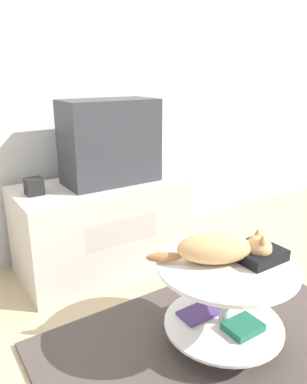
{
  "coord_description": "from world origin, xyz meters",
  "views": [
    {
      "loc": [
        -1.04,
        -1.05,
        1.24
      ],
      "look_at": [
        -0.01,
        0.51,
        0.63
      ],
      "focal_mm": 35.0,
      "sensor_mm": 36.0,
      "label": 1
    }
  ],
  "objects": [
    {
      "name": "speaker",
      "position": [
        -0.49,
        0.99,
        0.62
      ],
      "size": [
        0.09,
        0.09,
        0.09
      ],
      "color": "black",
      "rests_on": "tv_stand"
    },
    {
      "name": "mug",
      "position": [
        0.32,
        0.91,
        0.62
      ],
      "size": [
        0.07,
        0.07,
        0.1
      ],
      "color": "white",
      "rests_on": "tv_stand"
    },
    {
      "name": "wall_back",
      "position": [
        0.0,
        1.34,
        1.3
      ],
      "size": [
        8.0,
        0.05,
        2.6
      ],
      "color": "silver",
      "rests_on": "ground_plane"
    },
    {
      "name": "ground_plane",
      "position": [
        0.0,
        0.0,
        0.0
      ],
      "size": [
        12.0,
        12.0,
        0.0
      ],
      "primitive_type": "plane",
      "color": "tan"
    },
    {
      "name": "coffee_table",
      "position": [
        0.03,
        -0.01,
        0.28
      ],
      "size": [
        0.62,
        0.62,
        0.41
      ],
      "color": "#B2B2B7",
      "rests_on": "rug"
    },
    {
      "name": "dvd_box",
      "position": [
        0.18,
        -0.05,
        0.46
      ],
      "size": [
        0.21,
        0.2,
        0.05
      ],
      "color": "black",
      "rests_on": "coffee_table"
    },
    {
      "name": "cat",
      "position": [
        0.02,
        0.02,
        0.5
      ],
      "size": [
        0.5,
        0.33,
        0.14
      ],
      "rotation": [
        0.0,
        0.0,
        -0.52
      ],
      "color": "tan",
      "rests_on": "coffee_table"
    },
    {
      "name": "rug",
      "position": [
        0.0,
        0.0,
        0.01
      ],
      "size": [
        1.57,
        1.03,
        0.02
      ],
      "color": "#4C423D",
      "rests_on": "ground_plane"
    },
    {
      "name": "tv_stand",
      "position": [
        -0.09,
        0.98,
        0.29
      ],
      "size": [
        1.05,
        0.54,
        0.57
      ],
      "color": "beige",
      "rests_on": "ground_plane"
    },
    {
      "name": "tv",
      "position": [
        -0.02,
        0.98,
        0.82
      ],
      "size": [
        0.57,
        0.3,
        0.51
      ],
      "color": "#333338",
      "rests_on": "tv_stand"
    }
  ]
}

